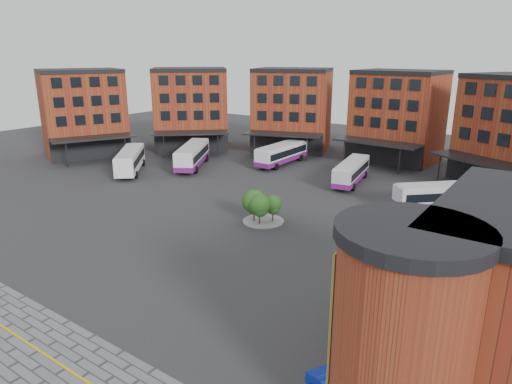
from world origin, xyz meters
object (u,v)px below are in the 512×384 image
Objects in this scene: bus_c at (282,153)px; bus_e at (442,196)px; tree_island at (260,205)px; bus_b at (193,155)px; bus_d at (351,171)px; bus_a at (130,159)px.

bus_e is at bearing -17.37° from bus_c.
bus_c is 1.22× the size of bus_e.
tree_island is 26.62m from bus_b.
tree_island is 0.39× the size of bus_d.
bus_a is 0.90× the size of bus_c.
bus_c is (10.47, 9.63, -0.11)m from bus_b.
bus_a is at bearing -132.78° from bus_c.
tree_island is 19.83m from bus_d.
bus_a reaches higher than bus_e.
tree_island is at bearing -53.81° from bus_a.
tree_island is at bearing -62.91° from bus_c.
bus_a reaches higher than bus_d.
bus_a is at bearing -165.53° from bus_d.
tree_island is 0.36× the size of bus_b.
bus_c is at bearing 12.43° from bus_b.
tree_island is 0.41× the size of bus_a.
tree_island is 28.82m from bus_a.
bus_b reaches higher than bus_e.
bus_a is 0.95× the size of bus_d.
bus_b reaches higher than bus_d.
bus_e is (42.67, 9.03, -0.30)m from bus_a.
bus_d is (29.59, 13.45, -0.31)m from bus_a.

